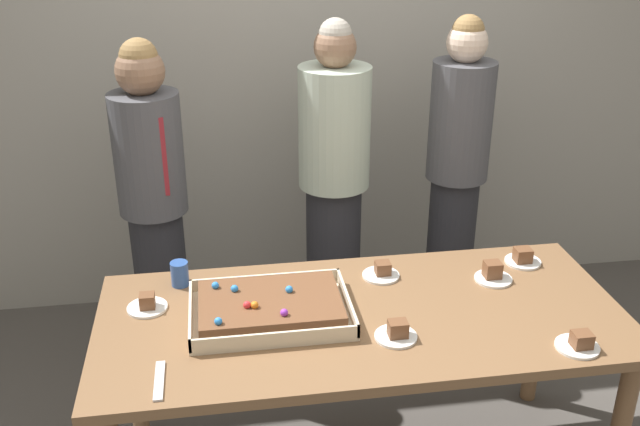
# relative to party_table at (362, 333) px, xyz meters

# --- Properties ---
(interior_back_panel) EXTENTS (8.00, 0.12, 3.00)m
(interior_back_panel) POSITION_rel_party_table_xyz_m (0.00, 1.60, 0.82)
(interior_back_panel) COLOR #9E998E
(interior_back_panel) RESTS_ON ground_plane
(party_table) EXTENTS (1.95, 0.86, 0.77)m
(party_table) POSITION_rel_party_table_xyz_m (0.00, 0.00, 0.00)
(party_table) COLOR brown
(party_table) RESTS_ON ground_plane
(sheet_cake) EXTENTS (0.59, 0.41, 0.10)m
(sheet_cake) POSITION_rel_party_table_xyz_m (-0.34, 0.03, 0.12)
(sheet_cake) COLOR beige
(sheet_cake) RESTS_ON party_table
(plated_slice_near_left) EXTENTS (0.15, 0.15, 0.07)m
(plated_slice_near_left) POSITION_rel_party_table_xyz_m (0.74, 0.28, 0.11)
(plated_slice_near_left) COLOR white
(plated_slice_near_left) RESTS_ON party_table
(plated_slice_near_right) EXTENTS (0.15, 0.15, 0.06)m
(plated_slice_near_right) POSITION_rel_party_table_xyz_m (0.13, 0.26, 0.11)
(plated_slice_near_right) COLOR white
(plated_slice_near_right) RESTS_ON party_table
(plated_slice_far_left) EXTENTS (0.15, 0.15, 0.06)m
(plated_slice_far_left) POSITION_rel_party_table_xyz_m (0.69, -0.33, 0.11)
(plated_slice_far_left) COLOR white
(plated_slice_far_left) RESTS_ON party_table
(plated_slice_far_right) EXTENTS (0.15, 0.15, 0.06)m
(plated_slice_far_right) POSITION_rel_party_table_xyz_m (-0.79, 0.15, 0.11)
(plated_slice_far_right) COLOR white
(plated_slice_far_right) RESTS_ON party_table
(plated_slice_center_front) EXTENTS (0.15, 0.15, 0.07)m
(plated_slice_center_front) POSITION_rel_party_table_xyz_m (0.09, -0.17, 0.11)
(plated_slice_center_front) COLOR white
(plated_slice_center_front) RESTS_ON party_table
(plated_slice_center_back) EXTENTS (0.15, 0.15, 0.08)m
(plated_slice_center_back) POSITION_rel_party_table_xyz_m (0.57, 0.17, 0.11)
(plated_slice_center_back) COLOR white
(plated_slice_center_back) RESTS_ON party_table
(drink_cup_nearest) EXTENTS (0.07, 0.07, 0.10)m
(drink_cup_nearest) POSITION_rel_party_table_xyz_m (-0.67, 0.32, 0.14)
(drink_cup_nearest) COLOR #2D5199
(drink_cup_nearest) RESTS_ON party_table
(cake_server_utensil) EXTENTS (0.03, 0.20, 0.01)m
(cake_server_utensil) POSITION_rel_party_table_xyz_m (-0.72, -0.29, 0.09)
(cake_server_utensil) COLOR silver
(cake_server_utensil) RESTS_ON party_table
(person_serving_front) EXTENTS (0.30, 0.30, 1.68)m
(person_serving_front) POSITION_rel_party_table_xyz_m (0.68, 0.99, 0.20)
(person_serving_front) COLOR #28282D
(person_serving_front) RESTS_ON ground_plane
(person_green_shirt_behind) EXTENTS (0.32, 0.32, 1.63)m
(person_green_shirt_behind) POSITION_rel_party_table_xyz_m (-0.80, 0.93, 0.18)
(person_green_shirt_behind) COLOR #28282D
(person_green_shirt_behind) RESTS_ON ground_plane
(person_striped_tie_right) EXTENTS (0.34, 0.34, 1.68)m
(person_striped_tie_right) POSITION_rel_party_table_xyz_m (0.07, 1.00, 0.19)
(person_striped_tie_right) COLOR #28282D
(person_striped_tie_right) RESTS_ON ground_plane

